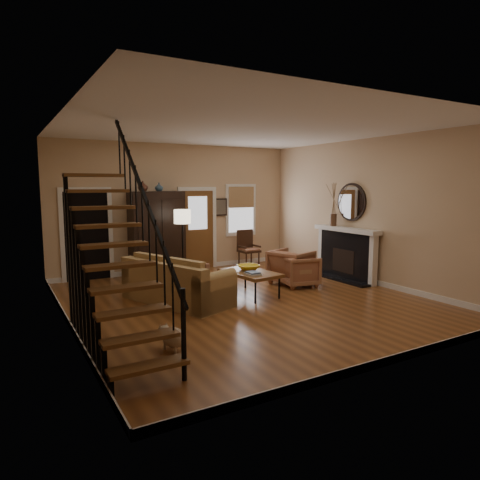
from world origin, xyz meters
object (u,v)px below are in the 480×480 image
sofa (177,281)px  armoire (157,234)px  armchair_right (291,267)px  armchair_left (299,271)px  floor_lamp (183,246)px  coffee_table (250,283)px  side_chair (249,249)px

sofa → armoire: bearing=58.3°
sofa → armchair_right: size_ratio=2.57×
armchair_left → floor_lamp: (-2.07, 1.73, 0.50)m
armchair_right → floor_lamp: size_ratio=0.51×
floor_lamp → armchair_right: bearing=-35.0°
coffee_table → armchair_right: bearing=17.2°
armoire → armchair_left: size_ratio=2.75×
sofa → coffee_table: bearing=-30.6°
coffee_table → armchair_right: 1.43m
armoire → side_chair: 2.61m
floor_lamp → side_chair: (2.25, 0.75, -0.33)m
coffee_table → side_chair: side_chair is taller
sofa → coffee_table: sofa is taller
armchair_left → armchair_right: bearing=13.7°
armoire → side_chair: armoire is taller
armoire → side_chair: size_ratio=2.06×
armoire → armchair_right: bearing=-45.5°
sofa → floor_lamp: floor_lamp is taller
floor_lamp → armoire: bearing=107.3°
armoire → sofa: bearing=-100.8°
coffee_table → side_chair: (1.55, 2.62, 0.26)m
armchair_left → coffee_table: bearing=107.2°
side_chair → armchair_left: bearing=-94.2°
armoire → floor_lamp: size_ratio=1.24×
armchair_right → side_chair: 2.21m
armchair_right → side_chair: (0.19, 2.20, 0.12)m
armoire → floor_lamp: 1.02m
sofa → floor_lamp: size_ratio=1.31×
coffee_table → sofa: bearing=170.3°
coffee_table → armchair_left: bearing=5.7°
armchair_right → floor_lamp: floor_lamp is taller
armchair_right → floor_lamp: (-2.06, 1.44, 0.45)m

